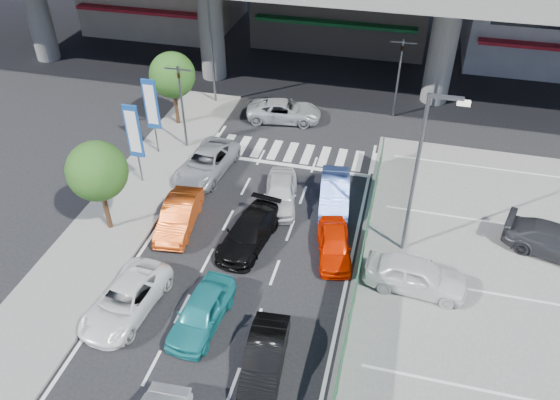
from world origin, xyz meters
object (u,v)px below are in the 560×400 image
(tree_near, at_px, (97,171))
(wagon_silver_front_left, at_px, (207,163))
(hatch_black_mid_right, at_px, (265,357))
(parked_sedan_white, at_px, (416,275))
(street_lamp_right, at_px, (421,164))
(taxi_teal_mid, at_px, (202,312))
(sedan_white_mid_left, at_px, (126,300))
(taxi_orange_left, at_px, (179,216))
(parked_sedan_dgrey, at_px, (558,242))
(kei_truck_front_right, at_px, (335,192))
(signboard_near, at_px, (134,134))
(sedan_black_mid, at_px, (249,232))
(sedan_white_front_mid, at_px, (280,193))
(tree_far, at_px, (172,75))
(crossing_wagon_silver, at_px, (284,111))
(traffic_light_right, at_px, (401,59))
(taxi_orange_right, at_px, (334,245))
(street_lamp_left, at_px, (213,35))
(traffic_light_left, at_px, (180,87))
(signboard_far, at_px, (152,107))
(traffic_cone, at_px, (415,271))

(tree_near, distance_m, wagon_silver_front_left, 6.97)
(hatch_black_mid_right, distance_m, parked_sedan_white, 7.54)
(street_lamp_right, height_order, taxi_teal_mid, street_lamp_right)
(sedan_white_mid_left, bearing_deg, taxi_orange_left, 95.88)
(wagon_silver_front_left, bearing_deg, parked_sedan_dgrey, -1.50)
(tree_near, height_order, kei_truck_front_right, tree_near)
(signboard_near, height_order, sedan_black_mid, signboard_near)
(tree_near, bearing_deg, taxi_orange_left, 16.26)
(sedan_white_front_mid, bearing_deg, tree_far, 131.58)
(taxi_teal_mid, bearing_deg, street_lamp_right, 44.82)
(sedan_black_mid, distance_m, crossing_wagon_silver, 12.15)
(taxi_orange_left, xyz_separation_m, sedan_black_mid, (3.64, -0.32, -0.04))
(street_lamp_right, distance_m, parked_sedan_white, 4.69)
(signboard_near, height_order, hatch_black_mid_right, signboard_near)
(hatch_black_mid_right, bearing_deg, sedan_white_front_mid, 95.94)
(traffic_light_right, distance_m, sedan_white_front_mid, 12.47)
(crossing_wagon_silver, bearing_deg, traffic_light_right, -78.95)
(tree_near, height_order, wagon_silver_front_left, tree_near)
(taxi_orange_right, distance_m, kei_truck_front_right, 3.98)
(wagon_silver_front_left, xyz_separation_m, parked_sedan_white, (11.73, -6.17, 0.12))
(traffic_light_right, height_order, wagon_silver_front_left, traffic_light_right)
(street_lamp_left, height_order, crossing_wagon_silver, street_lamp_left)
(tree_near, distance_m, parked_sedan_white, 14.91)
(traffic_light_left, relative_size, signboard_far, 1.11)
(tree_near, relative_size, taxi_orange_left, 1.15)
(street_lamp_left, height_order, sedan_white_front_mid, street_lamp_left)
(kei_truck_front_right, height_order, parked_sedan_white, parked_sedan_white)
(signboard_far, bearing_deg, taxi_teal_mid, -58.30)
(tree_near, height_order, taxi_orange_right, tree_near)
(traffic_light_right, distance_m, street_lamp_right, 13.13)
(signboard_near, bearing_deg, wagon_silver_front_left, 28.60)
(taxi_orange_left, relative_size, sedan_black_mid, 0.93)
(signboard_near, relative_size, parked_sedan_dgrey, 0.99)
(street_lamp_right, bearing_deg, traffic_cone, -75.09)
(tree_far, relative_size, sedan_white_front_mid, 1.19)
(tree_far, xyz_separation_m, traffic_cone, (15.45, -10.30, -2.99))
(signboard_far, height_order, sedan_white_front_mid, signboard_far)
(taxi_teal_mid, bearing_deg, traffic_light_left, 119.00)
(tree_far, distance_m, traffic_cone, 18.81)
(traffic_light_left, height_order, street_lamp_left, street_lamp_left)
(tree_far, height_order, wagon_silver_front_left, tree_far)
(taxi_orange_right, height_order, crossing_wagon_silver, crossing_wagon_silver)
(traffic_light_left, relative_size, signboard_near, 1.11)
(signboard_near, distance_m, taxi_orange_left, 5.19)
(traffic_light_left, height_order, sedan_white_front_mid, traffic_light_left)
(signboard_far, distance_m, tree_near, 7.03)
(street_lamp_right, distance_m, signboard_far, 15.69)
(sedan_white_mid_left, distance_m, parked_sedan_white, 12.15)
(wagon_silver_front_left, height_order, parked_sedan_dgrey, parked_sedan_dgrey)
(sedan_white_front_mid, distance_m, kei_truck_front_right, 2.80)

